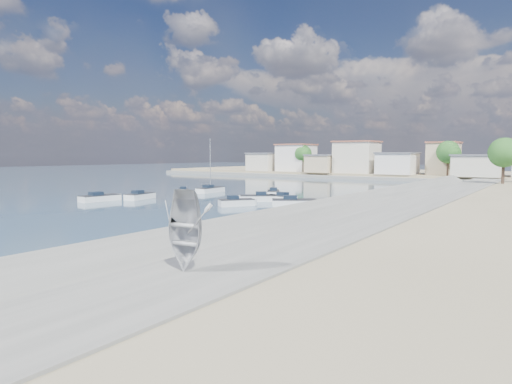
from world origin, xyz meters
TOP-DOWN VIEW (x-y plane):
  - ground at (0.00, 40.00)m, footprint 400.00×400.00m
  - seawall_walkway at (18.50, 13.00)m, footprint 5.00×90.00m
  - breakwater at (6.90, 12.69)m, footprint 2.00×31.02m
  - far_shore_land at (0.00, 92.00)m, footprint 160.00×40.00m
  - far_shore_quay at (0.00, 71.00)m, footprint 160.00×2.50m
  - far_town at (10.71, 76.92)m, footprint 113.01×12.80m
  - shore_trees at (8.34, 68.11)m, footprint 74.56×38.32m
  - motorboat_a at (-20.46, 3.96)m, footprint 2.56×5.92m
  - motorboat_b at (-2.31, 10.32)m, footprint 3.82×4.40m
  - motorboat_c at (-1.04, 17.35)m, footprint 5.03×2.12m
  - motorboat_d at (-3.55, 15.63)m, footprint 4.79×4.31m
  - motorboat_e at (-18.22, 8.71)m, footprint 2.75×5.28m
  - motorboat_f at (-5.98, 23.56)m, footprint 3.87×4.57m
  - motorboat_g at (-17.56, 16.09)m, footprint 3.90×4.02m
  - motorboat_h at (3.52, 14.30)m, footprint 5.55×4.78m
  - sailboat at (-17.46, 22.47)m, footprint 2.43×6.30m
  - mooring_buoys at (6.18, 14.43)m, footprint 19.39×32.53m
  - overturned_dinghy at (18.00, -18.78)m, footprint 3.34×1.92m

SIDE VIEW (x-z plane):
  - ground at x=0.00m, z-range 0.00..0.00m
  - mooring_buoys at x=6.18m, z-range -0.15..0.25m
  - breakwater at x=6.90m, z-range 0.00..0.35m
  - motorboat_d at x=-3.55m, z-range -0.36..1.12m
  - motorboat_b at x=-2.31m, z-range -0.36..1.12m
  - motorboat_f at x=-5.98m, z-range -0.36..1.12m
  - motorboat_e at x=-18.22m, z-range -0.36..1.12m
  - motorboat_h at x=3.52m, z-range -0.36..1.12m
  - motorboat_a at x=-20.46m, z-range -0.36..1.12m
  - motorboat_c at x=-1.04m, z-range -0.36..1.12m
  - motorboat_g at x=-17.56m, z-range -0.36..1.12m
  - far_shore_quay at x=0.00m, z-range 0.00..0.80m
  - sailboat at x=-17.46m, z-range -4.08..4.92m
  - far_shore_land at x=0.00m, z-range 0.00..1.40m
  - seawall_walkway at x=18.50m, z-range 0.00..1.80m
  - overturned_dinghy at x=18.00m, z-range 1.80..2.39m
  - far_town at x=10.71m, z-range 0.76..9.11m
  - shore_trees at x=8.34m, z-range 2.26..10.18m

